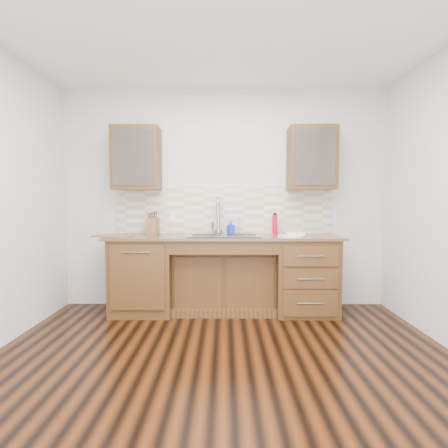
{
  "coord_description": "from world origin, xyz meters",
  "views": [
    {
      "loc": [
        0.01,
        -2.65,
        1.31
      ],
      "look_at": [
        0.0,
        1.4,
        1.05
      ],
      "focal_mm": 28.0,
      "sensor_mm": 36.0,
      "label": 1
    }
  ],
  "objects_px": {
    "plate": "(291,236)",
    "cutting_board": "(113,236)",
    "soap_bottle": "(231,227)",
    "water_bottle": "(275,225)",
    "knife_block": "(153,226)"
  },
  "relations": [
    {
      "from": "plate",
      "to": "cutting_board",
      "type": "relative_size",
      "value": 0.75
    },
    {
      "from": "water_bottle",
      "to": "cutting_board",
      "type": "xyz_separation_m",
      "value": [
        -1.89,
        -0.32,
        -0.11
      ]
    },
    {
      "from": "soap_bottle",
      "to": "plate",
      "type": "xyz_separation_m",
      "value": [
        0.68,
        -0.34,
        -0.07
      ]
    },
    {
      "from": "cutting_board",
      "to": "plate",
      "type": "bearing_deg",
      "value": -0.33
    },
    {
      "from": "water_bottle",
      "to": "plate",
      "type": "relative_size",
      "value": 0.77
    },
    {
      "from": "water_bottle",
      "to": "plate",
      "type": "xyz_separation_m",
      "value": [
        0.14,
        -0.33,
        -0.11
      ]
    },
    {
      "from": "knife_block",
      "to": "plate",
      "type": "bearing_deg",
      "value": -6.03
    },
    {
      "from": "plate",
      "to": "cutting_board",
      "type": "xyz_separation_m",
      "value": [
        -2.03,
        0.01,
        0.0
      ]
    },
    {
      "from": "water_bottle",
      "to": "knife_block",
      "type": "distance_m",
      "value": 1.5
    },
    {
      "from": "cutting_board",
      "to": "knife_block",
      "type": "bearing_deg",
      "value": 35.22
    },
    {
      "from": "water_bottle",
      "to": "knife_block",
      "type": "height_order",
      "value": "water_bottle"
    },
    {
      "from": "knife_block",
      "to": "cutting_board",
      "type": "xyz_separation_m",
      "value": [
        -0.4,
        -0.28,
        -0.09
      ]
    },
    {
      "from": "knife_block",
      "to": "cutting_board",
      "type": "height_order",
      "value": "knife_block"
    },
    {
      "from": "water_bottle",
      "to": "knife_block",
      "type": "bearing_deg",
      "value": -178.59
    },
    {
      "from": "water_bottle",
      "to": "soap_bottle",
      "type": "bearing_deg",
      "value": 178.87
    }
  ]
}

